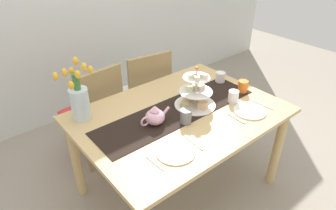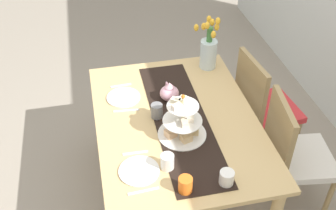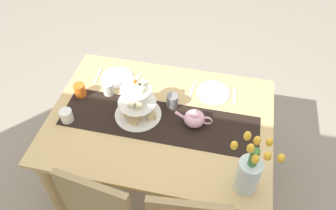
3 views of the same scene
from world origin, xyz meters
TOP-DOWN VIEW (x-y plane):
  - ground_plane at (0.00, 0.00)m, footprint 8.00×8.00m
  - dining_table at (0.00, 0.00)m, footprint 1.42×1.03m
  - table_runner at (0.00, 0.02)m, footprint 1.26×0.34m
  - tiered_cake_stand at (0.15, 0.00)m, footprint 0.30×0.30m
  - teapot at (-0.22, 0.00)m, footprint 0.24×0.13m
  - tulip_vase at (-0.56, 0.37)m, footprint 0.25×0.17m
  - cream_jug at (0.57, 0.14)m, footprint 0.08×0.08m
  - dinner_plate_left at (-0.30, -0.31)m, footprint 0.23×0.23m
  - fork_left at (-0.45, -0.31)m, footprint 0.02×0.15m
  - knife_left at (-0.16, -0.31)m, footprint 0.03×0.17m
  - dinner_plate_right at (0.39, -0.31)m, footprint 0.23×0.23m
  - fork_right at (0.24, -0.31)m, footprint 0.02×0.15m
  - knife_right at (0.53, -0.31)m, footprint 0.02×0.17m
  - mug_grey at (-0.05, -0.12)m, footprint 0.08×0.08m
  - mug_white_text at (0.39, -0.15)m, footprint 0.08×0.08m
  - mug_orange at (0.57, -0.09)m, footprint 0.08×0.08m

SIDE VIEW (x-z plane):
  - ground_plane at x=0.00m, z-range 0.00..0.00m
  - dining_table at x=0.00m, z-range 0.26..1.00m
  - table_runner at x=0.00m, z-range 0.73..0.74m
  - fork_left at x=-0.45m, z-range 0.73..0.74m
  - knife_left at x=-0.16m, z-range 0.73..0.74m
  - fork_right at x=0.24m, z-range 0.73..0.74m
  - knife_right at x=0.53m, z-range 0.73..0.74m
  - dinner_plate_left at x=-0.30m, z-range 0.73..0.74m
  - dinner_plate_right at x=0.39m, z-range 0.73..0.74m
  - cream_jug at x=0.57m, z-range 0.73..0.82m
  - mug_white_text at x=0.39m, z-range 0.73..0.83m
  - mug_orange at x=0.57m, z-range 0.73..0.83m
  - mug_grey at x=-0.05m, z-range 0.74..0.83m
  - teapot at x=-0.22m, z-range 0.72..0.86m
  - tiered_cake_stand at x=0.15m, z-range 0.67..0.98m
  - tulip_vase at x=-0.56m, z-range 0.67..1.09m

